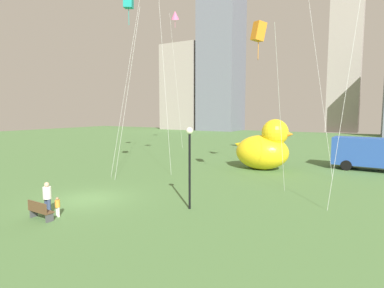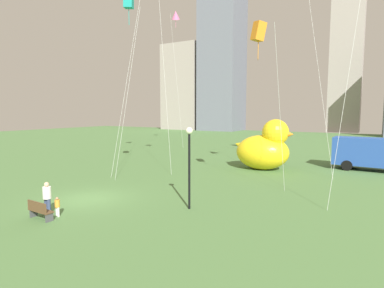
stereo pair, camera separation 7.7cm
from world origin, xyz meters
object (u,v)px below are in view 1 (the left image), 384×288
person_adult (47,197)px  person_child (58,206)px  lamppost (190,153)px  box_truck (370,154)px  giant_inflatable_duck (264,148)px  kite_pink (175,15)px  kite_teal (128,1)px  kite_orange (259,32)px  park_bench (40,210)px

person_adult → person_child: (0.73, 0.02, -0.37)m
lamppost → box_truck: bearing=64.4°
giant_inflatable_duck → kite_pink: size_ratio=0.28×
giant_inflatable_duck → lamppost: (-0.05, -13.04, 1.10)m
kite_teal → kite_orange: bearing=10.4°
person_adult → lamppost: size_ratio=0.38×
park_bench → kite_teal: 14.99m
park_bench → lamppost: lamppost is taller
kite_teal → kite_pink: bearing=114.5°
park_bench → box_truck: box_truck is taller
lamppost → kite_teal: (-6.90, 3.43, 9.75)m
lamppost → box_truck: lamppost is taller
giant_inflatable_duck → lamppost: bearing=-90.2°
person_adult → lamppost: lamppost is taller
lamppost → kite_pink: kite_pink is taller
kite_pink → kite_orange: 27.37m
kite_teal → kite_orange: kite_teal is taller
kite_teal → box_truck: bearing=42.2°
kite_pink → kite_orange: kite_pink is taller
box_truck → kite_orange: 16.05m
box_truck → kite_orange: kite_orange is taller
kite_pink → lamppost: bearing=-55.8°
giant_inflatable_duck → lamppost: 13.09m
person_child → kite_pink: 35.09m
box_truck → person_child: bearing=-121.7°
lamppost → kite_pink: size_ratio=0.23×
giant_inflatable_duck → kite_pink: 25.50m
giant_inflatable_duck → kite_orange: size_ratio=0.51×
person_adult → kite_orange: kite_orange is taller
park_bench → person_adult: bearing=118.7°
kite_pink → giant_inflatable_duck: bearing=-33.5°
kite_teal → lamppost: bearing=-26.4°
park_bench → lamppost: size_ratio=0.34×
kite_teal → kite_orange: (8.83, 1.62, -2.84)m
person_child → kite_orange: bearing=53.5°
box_truck → kite_orange: size_ratio=0.61×
park_bench → person_adult: size_ratio=0.89×
lamppost → box_truck: (8.23, 17.14, -1.56)m
park_bench → giant_inflatable_duck: giant_inflatable_duck is taller
person_adult → giant_inflatable_duck: giant_inflatable_duck is taller
park_bench → kite_pink: 35.59m
giant_inflatable_duck → box_truck: (8.18, 4.10, -0.46)m
giant_inflatable_duck → box_truck: size_ratio=0.84×
person_adult → kite_pink: 34.69m
lamppost → box_truck: size_ratio=0.68×
giant_inflatable_duck → kite_teal: kite_teal is taller
person_child → box_truck: 25.19m
giant_inflatable_duck → kite_pink: kite_pink is taller
person_child → kite_teal: (-1.92, 7.72, 12.22)m
lamppost → kite_teal: kite_teal is taller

